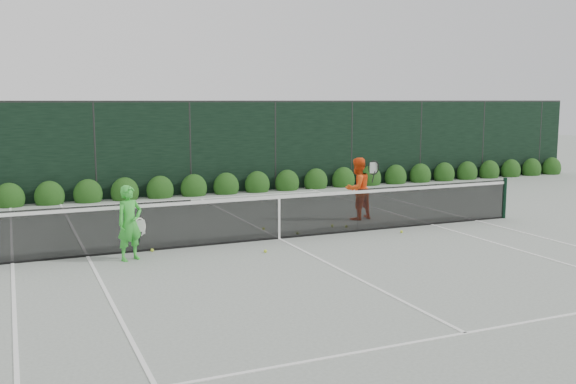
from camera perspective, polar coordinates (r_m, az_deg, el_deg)
name	(u,v)px	position (r m, az deg, el deg)	size (l,w,h in m)	color
ground	(279,239)	(14.35, -0.79, -4.19)	(80.00, 80.00, 0.00)	gray
tennis_net	(278,216)	(14.24, -0.89, -2.11)	(12.90, 0.10, 1.07)	black
player_woman	(130,223)	(12.71, -13.89, -2.69)	(0.65, 0.53, 1.46)	green
player_man	(358,189)	(16.65, 6.20, 0.30)	(0.96, 0.81, 1.61)	#FF5115
court_lines	(279,239)	(14.35, -0.79, -4.17)	(11.03, 23.83, 0.01)	white
windscreen_fence	(337,187)	(11.67, 4.35, 0.48)	(32.00, 21.07, 3.06)	black
hedge_row	(194,188)	(20.99, -8.37, 0.31)	(31.66, 0.65, 0.94)	#133B10
tennis_balls	(298,235)	(14.65, 0.86, -3.80)	(5.79, 2.20, 0.07)	#C6E031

